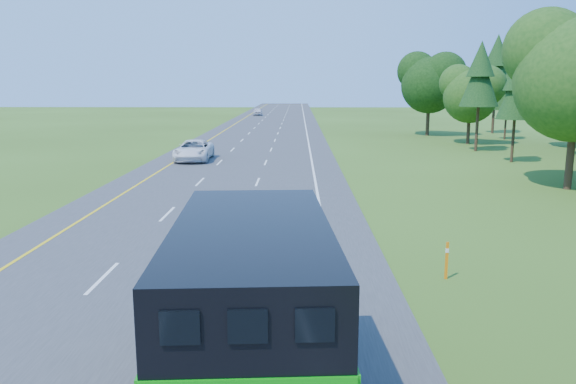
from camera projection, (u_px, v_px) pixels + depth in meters
name	position (u px, v px, depth m)	size (l,w,h in m)	color
road	(254.00, 146.00, 56.16)	(15.00, 260.00, 0.04)	#38383A
lane_markings	(254.00, 146.00, 56.16)	(11.15, 260.00, 0.01)	yellow
horse_truck	(253.00, 305.00, 10.49)	(3.16, 8.62, 3.75)	black
white_suv	(194.00, 150.00, 45.58)	(2.71, 5.87, 1.63)	white
far_car	(258.00, 112.00, 112.28)	(1.76, 4.37, 1.49)	silver
delineator	(447.00, 259.00, 17.78)	(0.10, 0.06, 1.22)	orange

